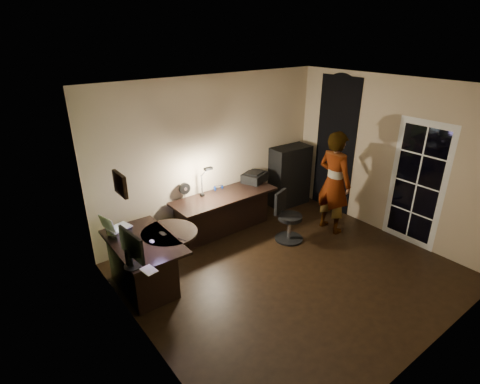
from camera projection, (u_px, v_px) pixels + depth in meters
floor at (290, 273)px, 5.62m from camera, size 4.50×4.00×0.01m
ceiling at (303, 88)px, 4.54m from camera, size 4.50×4.00×0.01m
wall_back at (213, 154)px, 6.53m from camera, size 4.50×0.01×2.70m
wall_front at (444, 255)px, 3.62m from camera, size 4.50×0.01×2.70m
wall_left at (140, 243)px, 3.82m from camera, size 0.01×4.00×2.70m
wall_right at (390, 158)px, 6.34m from camera, size 0.01×4.00×2.70m
green_wall_overlay at (141, 243)px, 3.83m from camera, size 0.00×4.00×2.70m
arched_doorway at (335, 146)px, 7.19m from camera, size 0.01×0.90×2.60m
french_door at (417, 184)px, 6.05m from camera, size 0.02×0.92×2.10m
framed_picture at (120, 184)px, 3.96m from camera, size 0.04×0.30×0.25m
desk_left at (146, 264)px, 5.18m from camera, size 0.81×1.30×0.74m
desk_right at (225, 213)px, 6.64m from camera, size 1.91×0.68×0.71m
cabinet at (290, 176)px, 7.61m from camera, size 0.84×0.45×1.23m
laptop_stand at (120, 232)px, 5.15m from camera, size 0.32×0.29×0.11m
laptop at (118, 221)px, 5.08m from camera, size 0.38×0.37×0.22m
monitor at (131, 255)px, 4.42m from camera, size 0.15×0.52×0.34m
mouse at (152, 241)px, 4.99m from camera, size 0.08×0.10×0.03m
phone at (163, 234)px, 5.21m from camera, size 0.07×0.12×0.01m
pen at (182, 240)px, 5.06m from camera, size 0.06×0.14×0.01m
speaker at (128, 258)px, 4.49m from camera, size 0.08×0.08×0.20m
notepad at (149, 270)px, 4.42m from camera, size 0.17×0.22×0.01m
desk_fan at (185, 191)px, 6.30m from camera, size 0.20×0.11×0.30m
headphones at (218, 187)px, 6.73m from camera, size 0.21×0.14×0.09m
printer at (254, 177)px, 7.04m from camera, size 0.55×0.50×0.20m
desk_lamp at (202, 180)px, 6.33m from camera, size 0.25×0.32×0.63m
office_chair at (290, 217)px, 6.34m from camera, size 0.62×0.62×0.87m
person at (334, 182)px, 6.50m from camera, size 0.44×0.66×1.83m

